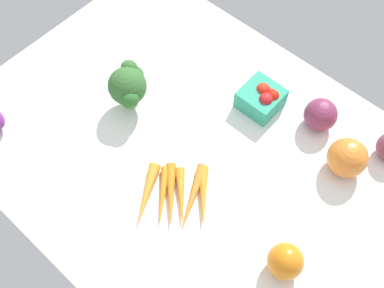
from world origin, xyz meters
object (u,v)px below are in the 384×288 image
at_px(berry_basket, 262,98).
at_px(bell_pepper_orange, 285,261).
at_px(red_onion_center, 321,115).
at_px(carrot_bunch, 176,196).
at_px(broccoli_head, 128,85).
at_px(heirloom_tomato_orange, 347,158).

relative_size(berry_basket, bell_pepper_orange, 1.10).
bearing_deg(berry_basket, bell_pepper_orange, 133.72).
bearing_deg(red_onion_center, carrot_bunch, 71.81).
relative_size(broccoli_head, heirloom_tomato_orange, 1.32).
xyz_separation_m(berry_basket, bell_pepper_orange, (-0.27, 0.28, 0.01)).
xyz_separation_m(berry_basket, carrot_bunch, (-0.01, 0.31, -0.02)).
bearing_deg(broccoli_head, berry_basket, -139.88).
bearing_deg(heirloom_tomato_orange, red_onion_center, -28.67).
bearing_deg(bell_pepper_orange, broccoli_head, -9.12).
distance_m(broccoli_head, heirloom_tomato_orange, 0.51).
relative_size(carrot_bunch, heirloom_tomato_orange, 2.36).
relative_size(berry_basket, red_onion_center, 1.19).
bearing_deg(bell_pepper_orange, berry_basket, -46.28).
relative_size(bell_pepper_orange, heirloom_tomato_orange, 0.95).
distance_m(berry_basket, red_onion_center, 0.14).
bearing_deg(heirloom_tomato_orange, carrot_bunch, 53.38).
height_order(broccoli_head, bell_pepper_orange, broccoli_head).
height_order(berry_basket, bell_pepper_orange, bell_pepper_orange).
xyz_separation_m(carrot_bunch, red_onion_center, (-0.12, -0.36, 0.03)).
xyz_separation_m(broccoli_head, carrot_bunch, (-0.25, 0.11, -0.06)).
relative_size(heirloom_tomato_orange, red_onion_center, 1.14).
relative_size(carrot_bunch, red_onion_center, 2.69).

